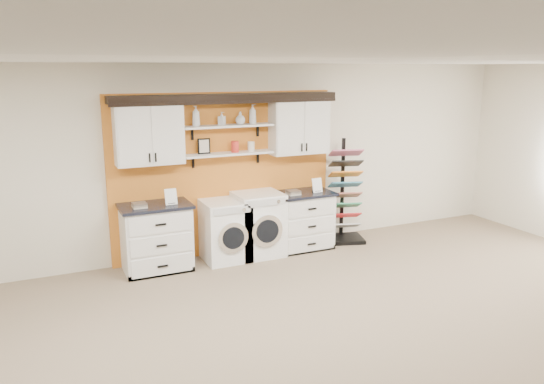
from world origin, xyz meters
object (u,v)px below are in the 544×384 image
sample_rack (344,209)px  washer (225,230)px  base_cabinet_left (156,237)px  base_cabinet_right (302,220)px  dryer (258,224)px

sample_rack → washer: bearing=-162.1°
base_cabinet_left → base_cabinet_right: 2.26m
base_cabinet_right → dryer: size_ratio=0.96×
base_cabinet_right → washer: (-1.27, -0.00, -0.00)m
base_cabinet_right → dryer: (-0.74, -0.00, 0.03)m
dryer → sample_rack: bearing=1.4°
base_cabinet_left → washer: size_ratio=1.08×
base_cabinet_right → sample_rack: bearing=2.5°
dryer → sample_rack: (1.52, 0.04, 0.05)m
washer → dryer: 0.52m
sample_rack → base_cabinet_right: bearing=-160.6°
washer → dryer: size_ratio=0.93×
sample_rack → dryer: bearing=-161.7°
base_cabinet_left → sample_rack: 3.04m
washer → base_cabinet_left: bearing=179.8°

